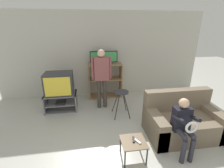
{
  "coord_description": "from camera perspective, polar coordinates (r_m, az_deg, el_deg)",
  "views": [
    {
      "loc": [
        -0.5,
        -1.55,
        2.19
      ],
      "look_at": [
        0.04,
        1.93,
        0.9
      ],
      "focal_mm": 26.0,
      "sensor_mm": 36.0,
      "label": 1
    }
  ],
  "objects": [
    {
      "name": "remote_control_black",
      "position": [
        2.92,
        7.57,
        -18.75
      ],
      "size": [
        0.07,
        0.15,
        0.02
      ],
      "primitive_type": "cube",
      "rotation": [
        0.0,
        0.0,
        -0.21
      ],
      "color": "black",
      "rests_on": "snack_table"
    },
    {
      "name": "wall_back",
      "position": [
        5.2,
        -3.22,
        10.19
      ],
      "size": [
        6.4,
        0.06,
        2.6
      ],
      "color": "beige",
      "rests_on": "ground_plane"
    },
    {
      "name": "person_standing_adult",
      "position": [
        4.28,
        -3.7,
        3.62
      ],
      "size": [
        0.53,
        0.2,
        1.61
      ],
      "color": "#3D3833",
      "rests_on": "ground_plane"
    },
    {
      "name": "person_seated_child",
      "position": [
        3.08,
        23.84,
        -12.51
      ],
      "size": [
        0.33,
        0.43,
        1.04
      ],
      "color": "#2D2D38",
      "rests_on": "ground_plane"
    },
    {
      "name": "television_main",
      "position": [
        4.46,
        -18.11,
        0.2
      ],
      "size": [
        0.71,
        0.53,
        0.57
      ],
      "color": "#2D2D33",
      "rests_on": "tv_stand"
    },
    {
      "name": "couch",
      "position": [
        3.76,
        23.43,
        -11.92
      ],
      "size": [
        1.47,
        0.88,
        0.9
      ],
      "color": "#756651",
      "rests_on": "ground_plane"
    },
    {
      "name": "snack_table",
      "position": [
        2.93,
        7.5,
        -20.01
      ],
      "size": [
        0.41,
        0.41,
        0.36
      ],
      "color": "brown",
      "rests_on": "ground_plane"
    },
    {
      "name": "television_flat",
      "position": [
        4.94,
        -2.91,
        9.16
      ],
      "size": [
        0.83,
        0.2,
        0.39
      ],
      "color": "black",
      "rests_on": "media_shelf"
    },
    {
      "name": "folding_stool",
      "position": [
        4.02,
        3.22,
        -4.18
      ],
      "size": [
        0.41,
        0.45,
        0.66
      ],
      "color": "black",
      "rests_on": "ground_plane"
    },
    {
      "name": "media_shelf",
      "position": [
        5.12,
        -2.47,
        1.35
      ],
      "size": [
        1.03,
        0.42,
        1.07
      ],
      "color": "#9E7A51",
      "rests_on": "ground_plane"
    },
    {
      "name": "tv_stand",
      "position": [
        4.64,
        -17.41,
        -5.93
      ],
      "size": [
        0.83,
        0.54,
        0.46
      ],
      "color": "slate",
      "rests_on": "ground_plane"
    },
    {
      "name": "remote_control_white",
      "position": [
        2.89,
        8.93,
        -19.26
      ],
      "size": [
        0.1,
        0.14,
        0.02
      ],
      "primitive_type": "cube",
      "rotation": [
        0.0,
        0.0,
        0.49
      ],
      "color": "silver",
      "rests_on": "snack_table"
    }
  ]
}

